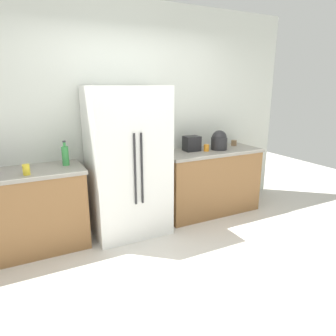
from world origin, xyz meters
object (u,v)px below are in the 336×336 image
refrigerator (128,162)px  cup_b (26,170)px  toaster (192,144)px  cup_a (206,148)px  bottle_a (65,155)px  rice_cooker (219,141)px  cup_c (234,143)px

refrigerator → cup_b: (-1.10, -0.11, 0.08)m
toaster → cup_a: (0.17, -0.11, -0.05)m
bottle_a → cup_b: 0.47m
rice_cooker → bottle_a: bearing=178.0°
rice_cooker → refrigerator: bearing=-178.6°
refrigerator → rice_cooker: refrigerator is taller
refrigerator → cup_b: refrigerator is taller
cup_b → cup_c: (2.83, 0.28, -0.01)m
toaster → cup_a: size_ratio=2.30×
refrigerator → cup_a: refrigerator is taller
bottle_a → cup_a: (1.83, -0.08, -0.07)m
toaster → cup_b: (-2.07, -0.25, -0.05)m
refrigerator → cup_c: 1.74m
cup_b → toaster: bearing=6.8°
rice_cooker → cup_b: size_ratio=2.50×
cup_c → cup_a: bearing=-166.1°
bottle_a → cup_a: size_ratio=3.03×
toaster → cup_a: 0.21m
refrigerator → bottle_a: size_ratio=6.39×
toaster → cup_a: bearing=-34.4°
toaster → rice_cooker: 0.40m
rice_cooker → cup_c: (0.37, 0.14, -0.08)m
rice_cooker → cup_a: 0.23m
cup_a → cup_c: 0.61m
rice_cooker → cup_b: bearing=-176.6°
refrigerator → rice_cooker: bearing=1.4°
refrigerator → toaster: bearing=7.9°
toaster → rice_cooker: rice_cooker is taller
cup_b → cup_c: size_ratio=1.31×
toaster → cup_b: 2.09m
cup_b → refrigerator: bearing=5.8°
bottle_a → cup_b: size_ratio=2.57×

